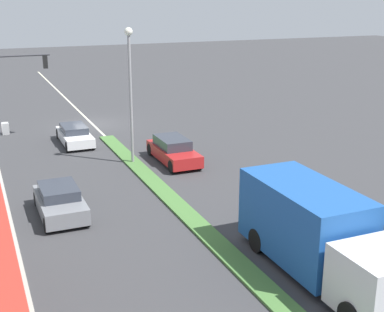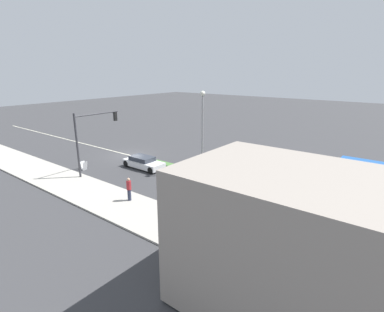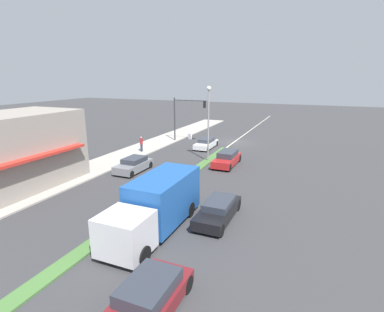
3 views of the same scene
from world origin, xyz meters
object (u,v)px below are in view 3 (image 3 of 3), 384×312
at_px(street_lamp, 209,114).
at_px(sedan_maroon, 147,299).
at_px(warning_aframe_sign, 190,136).
at_px(suv_grey, 134,165).
at_px(traffic_signal_main, 184,112).
at_px(suv_black, 218,210).
at_px(pedestrian, 141,144).
at_px(delivery_truck, 157,204).
at_px(van_white, 206,143).
at_px(hatchback_red, 227,159).

bearing_deg(street_lamp, sedan_maroon, 104.06).
distance_m(warning_aframe_sign, suv_grey, 15.34).
bearing_deg(warning_aframe_sign, traffic_signal_main, 88.64).
bearing_deg(suv_black, pedestrian, -43.22).
xyz_separation_m(street_lamp, sedan_maroon, (-5.00, 19.97, -4.15)).
bearing_deg(suv_grey, suv_black, 148.94).
relative_size(warning_aframe_sign, delivery_truck, 0.11).
bearing_deg(sedan_maroon, warning_aframe_sign, -69.34).
distance_m(traffic_signal_main, pedestrian, 8.07).
distance_m(pedestrian, suv_black, 18.10).
bearing_deg(van_white, delivery_truck, 102.58).
bearing_deg(pedestrian, street_lamp, 176.50).
bearing_deg(sedan_maroon, traffic_signal_main, -68.14).
bearing_deg(traffic_signal_main, suv_black, 119.52).
xyz_separation_m(van_white, hatchback_red, (-4.40, 6.05, 0.10)).
relative_size(street_lamp, hatchback_red, 1.64).
distance_m(hatchback_red, suv_black, 11.59).
bearing_deg(van_white, pedestrian, 39.32).
xyz_separation_m(warning_aframe_sign, hatchback_red, (-8.29, 10.07, 0.24)).
distance_m(pedestrian, suv_grey, 7.14).
distance_m(street_lamp, hatchback_red, 4.71).
height_order(warning_aframe_sign, suv_grey, suv_grey).
height_order(pedestrian, delivery_truck, delivery_truck).
bearing_deg(delivery_truck, suv_grey, -49.56).
bearing_deg(van_white, sedan_maroon, 105.84).
distance_m(suv_black, suv_grey, 11.67).
distance_m(pedestrian, van_white, 7.76).
height_order(warning_aframe_sign, sedan_maroon, sedan_maroon).
height_order(traffic_signal_main, sedan_maroon, traffic_signal_main).
bearing_deg(traffic_signal_main, street_lamp, 128.29).
distance_m(delivery_truck, suv_black, 3.80).
bearing_deg(street_lamp, suv_black, 112.80).
height_order(traffic_signal_main, van_white, traffic_signal_main).
xyz_separation_m(traffic_signal_main, street_lamp, (-6.12, 7.76, 0.88)).
bearing_deg(traffic_signal_main, delivery_truck, 110.66).
xyz_separation_m(traffic_signal_main, delivery_truck, (-8.32, 22.07, -2.43)).
bearing_deg(sedan_maroon, van_white, -74.16).
relative_size(hatchback_red, suv_black, 1.01).
distance_m(traffic_signal_main, van_white, 5.66).
bearing_deg(sedan_maroon, suv_black, -90.00).
distance_m(traffic_signal_main, street_lamp, 9.92).
bearing_deg(hatchback_red, suv_grey, 35.97).
bearing_deg(warning_aframe_sign, sedan_maroon, 110.66).
height_order(street_lamp, suv_black, street_lamp).
relative_size(pedestrian, suv_grey, 0.44).
height_order(street_lamp, sedan_maroon, street_lamp).
bearing_deg(van_white, suv_grey, 76.06).
distance_m(warning_aframe_sign, van_white, 5.59).
bearing_deg(pedestrian, van_white, -140.68).
distance_m(delivery_truck, van_white, 20.23).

